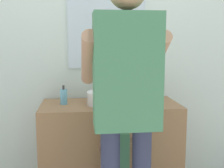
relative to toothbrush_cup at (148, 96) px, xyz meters
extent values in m
cube|color=silver|center=(-0.34, 0.30, 0.47)|extent=(4.40, 0.08, 2.70)
cube|color=silver|center=(-0.34, 0.24, 0.57)|extent=(0.72, 0.02, 0.67)
cube|color=olive|center=(-0.34, -0.02, -0.47)|extent=(1.19, 0.54, 0.82)
cylinder|color=silver|center=(-0.34, -0.04, 0.00)|extent=(0.40, 0.40, 0.11)
cylinder|color=beige|center=(-0.34, -0.04, 0.01)|extent=(0.33, 0.33, 0.09)
cylinder|color=#B7BABF|center=(-0.34, 0.20, 0.04)|extent=(0.03, 0.03, 0.18)
cylinder|color=#B7BABF|center=(-0.34, 0.14, 0.12)|extent=(0.02, 0.12, 0.02)
cylinder|color=#B7BABF|center=(-0.41, 0.20, -0.03)|extent=(0.04, 0.04, 0.05)
cylinder|color=#B7BABF|center=(-0.27, 0.20, -0.03)|extent=(0.04, 0.04, 0.05)
cylinder|color=silver|center=(0.00, 0.00, -0.01)|extent=(0.07, 0.07, 0.09)
cylinder|color=orange|center=(-0.01, 0.01, 0.05)|extent=(0.03, 0.03, 0.17)
cube|color=white|center=(-0.01, 0.01, 0.14)|extent=(0.01, 0.02, 0.02)
cylinder|color=yellow|center=(-0.01, 0.00, 0.05)|extent=(0.02, 0.04, 0.17)
cube|color=white|center=(-0.01, 0.00, 0.14)|extent=(0.01, 0.02, 0.02)
cylinder|color=#66B2D1|center=(-0.74, -0.01, 0.01)|extent=(0.06, 0.06, 0.13)
cylinder|color=#2D2D2D|center=(-0.74, -0.01, 0.09)|extent=(0.02, 0.02, 0.03)
cube|color=#427F56|center=(-0.34, -0.43, -0.34)|extent=(0.19, 0.11, 0.33)
sphere|color=brown|center=(-0.34, -0.43, -0.12)|extent=(0.11, 0.11, 0.11)
cylinder|color=brown|center=(-0.45, -0.35, -0.31)|extent=(0.05, 0.23, 0.18)
cylinder|color=brown|center=(-0.24, -0.35, -0.31)|extent=(0.05, 0.23, 0.18)
cube|color=#427F56|center=(-0.31, -0.71, 0.30)|extent=(0.41, 0.23, 0.72)
cylinder|color=#A87A5B|center=(-0.54, -0.53, 0.36)|extent=(0.10, 0.50, 0.39)
cylinder|color=#A87A5B|center=(-0.09, -0.53, 0.36)|extent=(0.10, 0.50, 0.39)
cylinder|color=orange|center=(-0.09, -0.34, 0.18)|extent=(0.01, 0.14, 0.03)
cube|color=white|center=(-0.09, -0.26, 0.19)|extent=(0.01, 0.02, 0.02)
camera|label=1|loc=(-0.61, -2.45, 0.49)|focal=45.90mm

